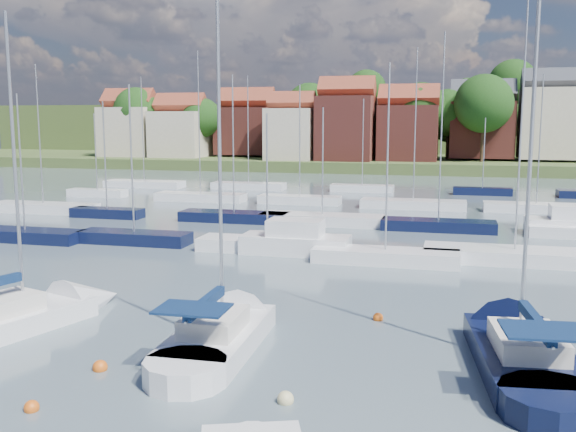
# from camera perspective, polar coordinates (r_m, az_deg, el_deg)

# --- Properties ---
(ground) EXTENTS (260.00, 260.00, 0.00)m
(ground) POSITION_cam_1_polar(r_m,az_deg,el_deg) (60.47, 10.08, 0.22)
(ground) COLOR #4C5B68
(ground) RESTS_ON ground
(sailboat_left) EXTENTS (5.64, 10.53, 13.92)m
(sailboat_left) POSITION_cam_1_polar(r_m,az_deg,el_deg) (29.69, -21.40, -8.18)
(sailboat_left) COLOR white
(sailboat_left) RESTS_ON ground
(sailboat_centre) EXTENTS (3.12, 10.67, 14.44)m
(sailboat_centre) POSITION_cam_1_polar(r_m,az_deg,el_deg) (25.89, -5.35, -10.07)
(sailboat_centre) COLOR white
(sailboat_centre) RESTS_ON ground
(sailboat_navy) EXTENTS (4.37, 11.89, 16.09)m
(sailboat_navy) POSITION_cam_1_polar(r_m,az_deg,el_deg) (25.55, 19.46, -10.80)
(sailboat_navy) COLOR black
(sailboat_navy) RESTS_ON ground
(buoy_b) EXTENTS (0.46, 0.46, 0.46)m
(buoy_b) POSITION_cam_1_polar(r_m,az_deg,el_deg) (21.42, -21.82, -15.78)
(buoy_b) COLOR #D85914
(buoy_b) RESTS_ON ground
(buoy_c) EXTENTS (0.52, 0.52, 0.52)m
(buoy_c) POSITION_cam_1_polar(r_m,az_deg,el_deg) (23.80, -16.35, -13.01)
(buoy_c) COLOR #D85914
(buoy_c) RESTS_ON ground
(buoy_d) EXTENTS (0.53, 0.53, 0.53)m
(buoy_d) POSITION_cam_1_polar(r_m,az_deg,el_deg) (20.52, -0.23, -16.24)
(buoy_d) COLOR beige
(buoy_d) RESTS_ON ground
(buoy_e) EXTENTS (0.45, 0.45, 0.45)m
(buoy_e) POSITION_cam_1_polar(r_m,az_deg,el_deg) (28.45, 8.01, -9.15)
(buoy_e) COLOR #D85914
(buoy_e) RESTS_ON ground
(marina_field) EXTENTS (79.62, 41.41, 15.93)m
(marina_field) POSITION_cam_1_polar(r_m,az_deg,el_deg) (55.51, 11.67, -0.11)
(marina_field) COLOR white
(marina_field) RESTS_ON ground
(far_shore_town) EXTENTS (212.46, 90.00, 22.27)m
(far_shore_town) POSITION_cam_1_polar(r_m,az_deg,el_deg) (152.43, 13.64, 6.78)
(far_shore_town) COLOR #495A2D
(far_shore_town) RESTS_ON ground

